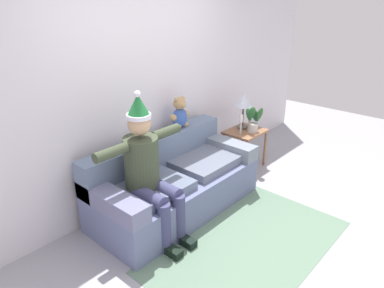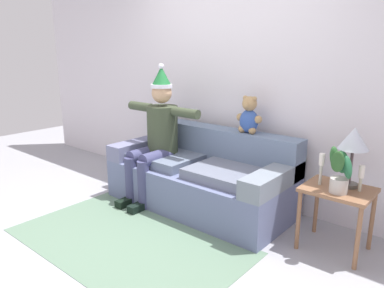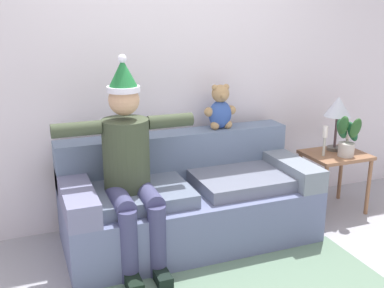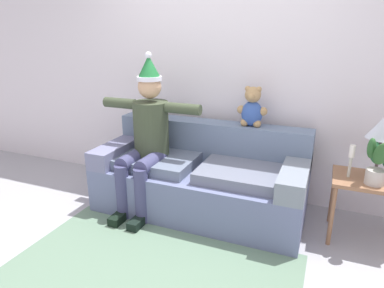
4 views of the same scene
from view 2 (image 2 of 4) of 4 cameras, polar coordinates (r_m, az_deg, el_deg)
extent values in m
plane|color=#9C9DA4|center=(3.40, -9.84, -14.63)|extent=(10.00, 10.00, 0.00)
cube|color=silver|center=(4.14, 6.11, 10.37)|extent=(7.00, 0.10, 2.70)
cube|color=slate|center=(3.94, 0.98, -6.77)|extent=(1.97, 0.88, 0.42)
cube|color=slate|center=(4.06, 3.86, -0.12)|extent=(1.97, 0.24, 0.39)
cube|color=slate|center=(4.43, -7.82, -0.42)|extent=(0.22, 0.88, 0.18)
cube|color=gray|center=(3.39, 12.59, -5.34)|extent=(0.22, 0.88, 0.18)
cube|color=slate|center=(4.10, -4.25, -2.08)|extent=(0.79, 0.62, 0.10)
cube|color=slate|center=(3.57, 6.03, -4.70)|extent=(0.79, 0.62, 0.10)
cylinder|color=#3A452F|center=(4.09, -4.63, 2.33)|extent=(0.34, 0.34, 0.52)
sphere|color=tan|center=(4.02, -4.74, 7.91)|extent=(0.22, 0.22, 0.22)
cylinder|color=white|center=(4.01, -4.77, 9.01)|extent=(0.23, 0.23, 0.04)
cone|color=#1D6E33|center=(4.00, -4.80, 10.57)|extent=(0.21, 0.21, 0.20)
sphere|color=white|center=(4.00, -4.83, 12.00)|extent=(0.06, 0.06, 0.06)
cylinder|color=#3F4069|center=(4.09, -7.52, -1.51)|extent=(0.14, 0.40, 0.14)
cylinder|color=#3F4069|center=(4.04, -9.49, -5.68)|extent=(0.13, 0.13, 0.52)
cube|color=black|center=(4.08, -10.22, -8.90)|extent=(0.10, 0.24, 0.08)
cylinder|color=#3F4069|center=(3.94, -5.55, -2.03)|extent=(0.14, 0.40, 0.14)
cylinder|color=#3F4069|center=(3.90, -7.56, -6.37)|extent=(0.13, 0.13, 0.52)
cube|color=black|center=(3.94, -8.32, -9.70)|extent=(0.10, 0.24, 0.08)
cylinder|color=#3A452F|center=(4.29, -7.95, 5.81)|extent=(0.34, 0.10, 0.10)
cylinder|color=#3A452F|center=(3.82, -1.04, 4.87)|extent=(0.34, 0.10, 0.10)
ellipsoid|color=#3556A6|center=(3.77, 8.86, 3.53)|extent=(0.20, 0.16, 0.24)
sphere|color=tan|center=(3.74, 8.97, 6.23)|extent=(0.15, 0.15, 0.15)
sphere|color=tan|center=(3.70, 8.48, 5.98)|extent=(0.07, 0.07, 0.07)
sphere|color=tan|center=(3.76, 8.31, 7.10)|extent=(0.05, 0.05, 0.05)
sphere|color=tan|center=(3.71, 9.70, 6.94)|extent=(0.05, 0.05, 0.05)
sphere|color=tan|center=(3.82, 7.53, 4.17)|extent=(0.08, 0.08, 0.08)
sphere|color=tan|center=(3.80, 7.80, 2.32)|extent=(0.08, 0.08, 0.08)
sphere|color=tan|center=(3.72, 10.26, 3.77)|extent=(0.08, 0.08, 0.08)
sphere|color=tan|center=(3.74, 9.36, 2.06)|extent=(0.08, 0.08, 0.08)
cube|color=#8C5F41|center=(3.24, 21.85, -6.65)|extent=(0.53, 0.45, 0.03)
cylinder|color=#8C5F41|center=(3.25, 16.24, -11.36)|extent=(0.04, 0.04, 0.52)
cylinder|color=#8C5F41|center=(3.12, 24.42, -13.29)|extent=(0.04, 0.04, 0.52)
cylinder|color=#8C5F41|center=(3.58, 18.81, -9.09)|extent=(0.04, 0.04, 0.52)
cylinder|color=#8C5F41|center=(3.46, 26.24, -10.70)|extent=(0.04, 0.04, 0.52)
cylinder|color=#555048|center=(3.29, 23.24, -5.87)|extent=(0.14, 0.14, 0.03)
cylinder|color=#564247|center=(3.24, 23.52, -3.22)|extent=(0.02, 0.02, 0.29)
cone|color=silver|center=(3.19, 23.95, 0.81)|extent=(0.24, 0.24, 0.18)
cylinder|color=beige|center=(3.11, 21.89, -6.00)|extent=(0.14, 0.14, 0.12)
ellipsoid|color=#1F5A36|center=(3.05, 23.09, -3.37)|extent=(0.10, 0.14, 0.21)
ellipsoid|color=#246035|center=(3.13, 22.34, -2.58)|extent=(0.15, 0.12, 0.20)
ellipsoid|color=#295B2A|center=(3.06, 21.28, -1.83)|extent=(0.07, 0.16, 0.21)
ellipsoid|color=#285325|center=(2.97, 21.74, -2.58)|extent=(0.12, 0.10, 0.20)
cylinder|color=beige|center=(3.23, 19.39, -4.57)|extent=(0.02, 0.02, 0.17)
cylinder|color=white|center=(3.19, 19.60, -2.28)|extent=(0.04, 0.04, 0.10)
cylinder|color=beige|center=(3.21, 24.73, -5.75)|extent=(0.02, 0.02, 0.11)
cylinder|color=white|center=(3.18, 24.94, -3.94)|extent=(0.04, 0.04, 0.10)
cube|color=slate|center=(3.39, -9.99, -14.63)|extent=(2.11, 1.23, 0.01)
camera|label=1|loc=(4.89, -48.00, 17.88)|focal=33.55mm
camera|label=3|loc=(3.53, -56.00, 10.68)|focal=42.85mm
camera|label=4|loc=(1.24, -47.84, 10.35)|focal=31.62mm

